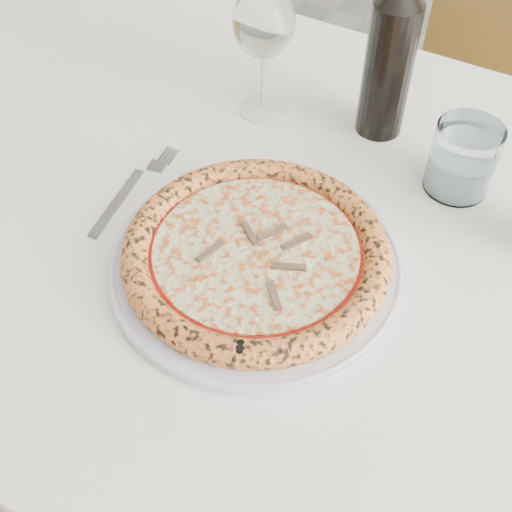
# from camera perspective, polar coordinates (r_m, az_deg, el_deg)

# --- Properties ---
(floor) EXTENTS (5.00, 6.00, 0.02)m
(floor) POSITION_cam_1_polar(r_m,az_deg,el_deg) (1.54, 6.44, -13.58)
(floor) COLOR slate
(floor) RESTS_ON ground
(dining_table) EXTENTS (1.58, 0.95, 0.76)m
(dining_table) POSITION_cam_1_polar(r_m,az_deg,el_deg) (0.89, 3.38, -0.16)
(dining_table) COLOR brown
(dining_table) RESTS_ON floor
(chair_far) EXTENTS (0.38, 0.39, 0.93)m
(chair_far) POSITION_cam_1_polar(r_m,az_deg,el_deg) (1.57, 20.27, 14.41)
(chair_far) COLOR brown
(chair_far) RESTS_ON floor
(plate) EXTENTS (0.35, 0.35, 0.02)m
(plate) POSITION_cam_1_polar(r_m,az_deg,el_deg) (0.76, 0.00, -0.56)
(plate) COLOR silver
(plate) RESTS_ON dining_table
(pizza) EXTENTS (0.32, 0.32, 0.03)m
(pizza) POSITION_cam_1_polar(r_m,az_deg,el_deg) (0.75, -0.00, 0.32)
(pizza) COLOR tan
(pizza) RESTS_ON plate
(fork) EXTENTS (0.04, 0.19, 0.00)m
(fork) POSITION_cam_1_polar(r_m,az_deg,el_deg) (0.88, -11.12, 5.75)
(fork) COLOR gray
(fork) RESTS_ON dining_table
(wine_glass) EXTENTS (0.09, 0.09, 0.19)m
(wine_glass) POSITION_cam_1_polar(r_m,az_deg,el_deg) (0.93, 0.69, 19.83)
(wine_glass) COLOR silver
(wine_glass) RESTS_ON dining_table
(tumbler) EXTENTS (0.09, 0.09, 0.10)m
(tumbler) POSITION_cam_1_polar(r_m,az_deg,el_deg) (0.88, 17.81, 7.92)
(tumbler) COLOR white
(tumbler) RESTS_ON dining_table
(wine_bottle) EXTENTS (0.07, 0.07, 0.28)m
(wine_bottle) POSITION_cam_1_polar(r_m,az_deg,el_deg) (0.92, 11.83, 16.93)
(wine_bottle) COLOR black
(wine_bottle) RESTS_ON dining_table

